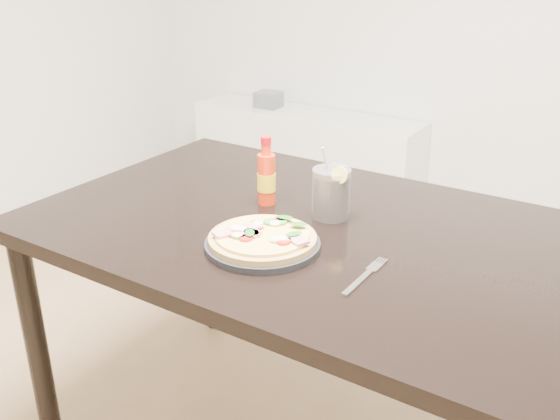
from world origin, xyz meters
The scene contains 8 objects.
dining_table centered at (0.28, 0.24, 0.67)m, with size 1.40×0.90×0.75m.
plate centered at (0.27, 0.06, 0.76)m, with size 0.27×0.27×0.02m, color black.
pizza centered at (0.27, 0.06, 0.78)m, with size 0.25×0.25×0.03m.
hot_sauce_bottle centered at (0.13, 0.29, 0.82)m, with size 0.05×0.05×0.19m.
cola_cup centered at (0.31, 0.31, 0.81)m, with size 0.10×0.10×0.19m.
fork centered at (0.53, 0.07, 0.75)m, with size 0.02×0.19×0.00m.
media_console centered at (-0.80, 2.07, 0.25)m, with size 1.40×0.34×0.50m, color white.
cd_stack centered at (-1.05, 2.05, 0.55)m, with size 0.14×0.12×0.09m.
Camera 1 is at (1.01, -1.01, 1.40)m, focal length 40.00 mm.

